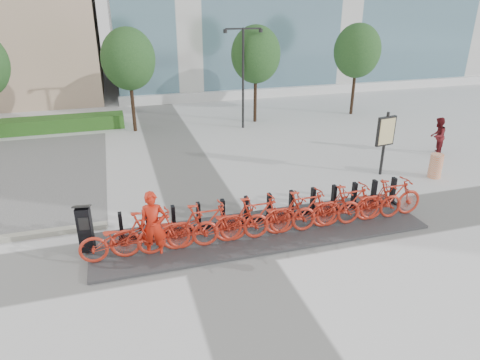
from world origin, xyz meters
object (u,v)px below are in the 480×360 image
object	(u,v)px
bike_0	(122,239)
map_sign	(386,134)
construction_barrel	(436,166)
kiosk	(85,228)
pedestrian	(437,136)
worker_red	(153,225)

from	to	relation	value
bike_0	map_sign	size ratio (longest dim) A/B	0.88
bike_0	construction_barrel	bearing A→B (deg)	-78.22
bike_0	kiosk	bearing A→B (deg)	54.55
pedestrian	map_sign	bearing A→B (deg)	-14.12
map_sign	bike_0	bearing A→B (deg)	-170.67
worker_red	construction_barrel	size ratio (longest dim) A/B	2.00
kiosk	pedestrian	distance (m)	14.89
construction_barrel	pedestrian	bearing A→B (deg)	50.25
worker_red	map_sign	bearing A→B (deg)	28.46
pedestrian	map_sign	distance (m)	3.99
worker_red	pedestrian	world-z (taller)	worker_red
kiosk	map_sign	xyz separation A→B (m)	(10.69, 2.63, 0.88)
bike_0	map_sign	bearing A→B (deg)	-71.55
kiosk	construction_barrel	distance (m)	12.60
bike_0	kiosk	xyz separation A→B (m)	(-0.90, 0.64, 0.10)
kiosk	map_sign	world-z (taller)	map_sign
kiosk	construction_barrel	xyz separation A→B (m)	(12.47, 1.77, -0.28)
worker_red	pedestrian	distance (m)	13.48
kiosk	construction_barrel	world-z (taller)	kiosk
bike_0	worker_red	size ratio (longest dim) A/B	1.17
pedestrian	map_sign	xyz separation A→B (m)	(-3.65, -1.39, 0.81)
map_sign	worker_red	bearing A→B (deg)	-168.87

